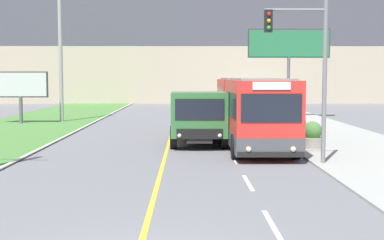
# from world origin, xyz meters

# --- Properties ---
(lane_marking_centre) EXTENTS (2.88, 140.00, 0.01)m
(lane_marking_centre) POSITION_xyz_m (0.38, 2.37, 0.00)
(lane_marking_centre) COLOR gold
(lane_marking_centre) RESTS_ON ground_plane
(apartment_block_background) EXTENTS (80.00, 8.04, 19.52)m
(apartment_block_background) POSITION_xyz_m (0.00, 58.75, 9.76)
(apartment_block_background) COLOR #BCAD93
(apartment_block_background) RESTS_ON ground_plane
(city_bus) EXTENTS (2.67, 12.99, 3.15)m
(city_bus) POSITION_xyz_m (3.96, 17.53, 1.60)
(city_bus) COLOR red
(city_bus) RESTS_ON ground_plane
(dump_truck) EXTENTS (2.58, 6.89, 2.52)m
(dump_truck) POSITION_xyz_m (1.43, 16.70, 1.27)
(dump_truck) COLOR black
(dump_truck) RESTS_ON ground_plane
(car_distant) EXTENTS (1.80, 4.30, 1.45)m
(car_distant) POSITION_xyz_m (1.16, 37.18, 0.69)
(car_distant) COLOR silver
(car_distant) RESTS_ON ground_plane
(utility_pole_far) EXTENTS (1.80, 0.28, 11.12)m
(utility_pole_far) POSITION_xyz_m (-8.04, 29.77, 5.61)
(utility_pole_far) COLOR #9E9E99
(utility_pole_far) RESTS_ON ground_plane
(traffic_light_mast) EXTENTS (2.28, 0.32, 6.00)m
(traffic_light_mast) POSITION_xyz_m (5.22, 11.04, 3.81)
(traffic_light_mast) COLOR slate
(traffic_light_mast) RESTS_ON ground_plane
(billboard_large) EXTENTS (6.24, 0.24, 6.82)m
(billboard_large) POSITION_xyz_m (8.64, 32.61, 5.45)
(billboard_large) COLOR #59595B
(billboard_large) RESTS_ON ground_plane
(billboard_small) EXTENTS (3.76, 0.24, 3.56)m
(billboard_small) POSITION_xyz_m (-10.50, 28.36, 2.55)
(billboard_small) COLOR #59595B
(billboard_small) RESTS_ON ground_plane
(planter_round_near) EXTENTS (1.05, 1.05, 1.18)m
(planter_round_near) POSITION_xyz_m (6.40, 15.04, 0.60)
(planter_round_near) COLOR gray
(planter_round_near) RESTS_ON sidewalk_right
(planter_round_second) EXTENTS (1.01, 1.01, 1.16)m
(planter_round_second) POSITION_xyz_m (6.59, 18.94, 0.59)
(planter_round_second) COLOR gray
(planter_round_second) RESTS_ON sidewalk_right
(planter_round_third) EXTENTS (1.00, 1.00, 1.16)m
(planter_round_third) POSITION_xyz_m (6.43, 22.84, 0.59)
(planter_round_third) COLOR gray
(planter_round_third) RESTS_ON sidewalk_right
(planter_round_far) EXTENTS (0.97, 0.97, 1.20)m
(planter_round_far) POSITION_xyz_m (6.52, 26.74, 0.61)
(planter_round_far) COLOR gray
(planter_round_far) RESTS_ON sidewalk_right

